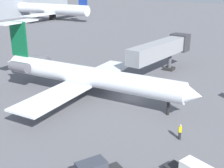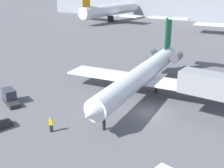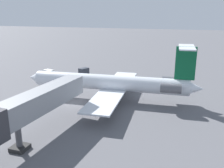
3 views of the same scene
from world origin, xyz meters
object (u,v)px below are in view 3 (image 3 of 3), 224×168
at_px(jet_bridge, 32,105).
at_px(ground_crew_marshaller, 48,82).
at_px(baggage_tug_trailing, 50,74).
at_px(baggage_tug_spare, 83,73).
at_px(regional_jet, 114,83).

height_order(jet_bridge, ground_crew_marshaller, jet_bridge).
bearing_deg(baggage_tug_trailing, baggage_tug_spare, 121.53).
bearing_deg(jet_bridge, regional_jet, 163.09).
height_order(ground_crew_marshaller, baggage_tug_trailing, baggage_tug_trailing).
bearing_deg(regional_jet, ground_crew_marshaller, -104.06).
bearing_deg(jet_bridge, baggage_tug_trailing, -151.93).
bearing_deg(ground_crew_marshaller, baggage_tug_trailing, -151.78).
bearing_deg(regional_jet, baggage_tug_spare, -138.71).
xyz_separation_m(regional_jet, ground_crew_marshaller, (-3.97, -15.86, -2.37)).
xyz_separation_m(regional_jet, baggage_tug_spare, (-14.19, -12.46, -2.39)).
xyz_separation_m(jet_bridge, ground_crew_marshaller, (-20.41, -10.86, -3.64)).
bearing_deg(baggage_tug_spare, ground_crew_marshaller, -18.41).
relative_size(ground_crew_marshaller, baggage_tug_trailing, 0.40).
xyz_separation_m(ground_crew_marshaller, baggage_tug_trailing, (-6.12, -3.28, -0.02)).
relative_size(jet_bridge, baggage_tug_spare, 4.16).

